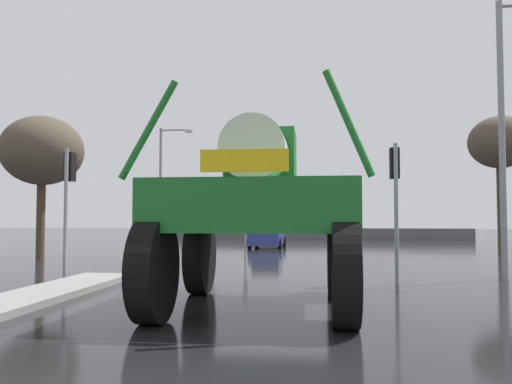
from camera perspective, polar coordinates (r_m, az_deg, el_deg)
ground_plane at (r=20.25m, az=2.34°, el=-7.78°), size 120.00×120.00×0.00m
median_island at (r=11.39m, az=-25.90°, el=-11.05°), size 1.46×10.29×0.15m
oversize_sprayer at (r=10.27m, az=0.33°, el=-2.11°), size 4.21×5.26×4.14m
sedan_ahead at (r=30.57m, az=1.27°, el=-4.75°), size 1.97×4.14×1.52m
traffic_signal_near_left at (r=16.16m, az=-19.78°, el=0.86°), size 0.24×0.54×3.76m
traffic_signal_near_right at (r=14.59m, az=14.95°, el=1.14°), size 0.24×0.54×3.75m
traffic_signal_far_left at (r=34.66m, az=-4.73°, el=-0.93°), size 0.24×0.55×3.95m
traffic_signal_far_right at (r=34.29m, az=-1.14°, el=-1.49°), size 0.24×0.55×3.48m
streetlight_near_right at (r=16.74m, az=25.66°, el=6.76°), size 1.75×0.24×8.06m
streetlight_far_left at (r=33.18m, az=-10.08°, el=1.42°), size 2.15×0.24×7.40m
bare_tree_left at (r=24.18m, az=-22.33°, el=4.12°), size 3.48×3.48×6.10m
bare_tree_right at (r=30.42m, az=25.11°, el=4.78°), size 3.23×3.23×7.10m
roadside_barrier at (r=41.71m, az=4.68°, el=-4.58°), size 26.93×0.24×0.90m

